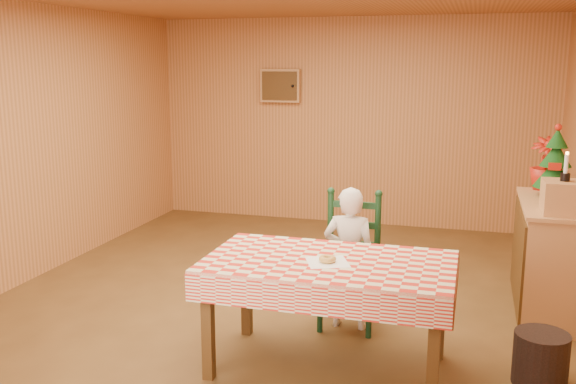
{
  "coord_description": "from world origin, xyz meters",
  "views": [
    {
      "loc": [
        1.52,
        -5.02,
        2.07
      ],
      "look_at": [
        0.0,
        0.2,
        0.95
      ],
      "focal_mm": 40.0,
      "sensor_mm": 36.0,
      "label": 1
    }
  ],
  "objects_px": {
    "ladder_chair": "(351,263)",
    "christmas_tree": "(555,164)",
    "storage_bin": "(541,359)",
    "shelf_unit": "(550,257)",
    "dining_table": "(329,272)",
    "crate": "(563,197)",
    "seated_child": "(349,258)"
  },
  "relations": [
    {
      "from": "dining_table",
      "to": "storage_bin",
      "type": "xyz_separation_m",
      "value": [
        1.37,
        0.16,
        -0.51
      ]
    },
    {
      "from": "seated_child",
      "to": "christmas_tree",
      "type": "bearing_deg",
      "value": -145.78
    },
    {
      "from": "dining_table",
      "to": "seated_child",
      "type": "relative_size",
      "value": 1.47
    },
    {
      "from": "shelf_unit",
      "to": "christmas_tree",
      "type": "height_order",
      "value": "christmas_tree"
    },
    {
      "from": "seated_child",
      "to": "storage_bin",
      "type": "relative_size",
      "value": 3.22
    },
    {
      "from": "seated_child",
      "to": "storage_bin",
      "type": "distance_m",
      "value": 1.53
    },
    {
      "from": "ladder_chair",
      "to": "crate",
      "type": "height_order",
      "value": "crate"
    },
    {
      "from": "crate",
      "to": "storage_bin",
      "type": "distance_m",
      "value": 1.32
    },
    {
      "from": "christmas_tree",
      "to": "storage_bin",
      "type": "xyz_separation_m",
      "value": [
        -0.18,
        -1.62,
        -1.04
      ]
    },
    {
      "from": "ladder_chair",
      "to": "crate",
      "type": "relative_size",
      "value": 3.6
    },
    {
      "from": "shelf_unit",
      "to": "storage_bin",
      "type": "distance_m",
      "value": 1.41
    },
    {
      "from": "dining_table",
      "to": "christmas_tree",
      "type": "xyz_separation_m",
      "value": [
        1.55,
        1.78,
        0.52
      ]
    },
    {
      "from": "dining_table",
      "to": "seated_child",
      "type": "height_order",
      "value": "seated_child"
    },
    {
      "from": "crate",
      "to": "christmas_tree",
      "type": "relative_size",
      "value": 0.48
    },
    {
      "from": "ladder_chair",
      "to": "shelf_unit",
      "type": "height_order",
      "value": "ladder_chair"
    },
    {
      "from": "shelf_unit",
      "to": "storage_bin",
      "type": "bearing_deg",
      "value": -97.04
    },
    {
      "from": "dining_table",
      "to": "christmas_tree",
      "type": "relative_size",
      "value": 2.67
    },
    {
      "from": "dining_table",
      "to": "crate",
      "type": "distance_m",
      "value": 1.96
    },
    {
      "from": "christmas_tree",
      "to": "storage_bin",
      "type": "distance_m",
      "value": 1.93
    },
    {
      "from": "seated_child",
      "to": "shelf_unit",
      "type": "bearing_deg",
      "value": -152.43
    },
    {
      "from": "seated_child",
      "to": "christmas_tree",
      "type": "height_order",
      "value": "christmas_tree"
    },
    {
      "from": "ladder_chair",
      "to": "christmas_tree",
      "type": "height_order",
      "value": "christmas_tree"
    },
    {
      "from": "seated_child",
      "to": "christmas_tree",
      "type": "distance_m",
      "value": 1.98
    },
    {
      "from": "crate",
      "to": "ladder_chair",
      "type": "bearing_deg",
      "value": -167.34
    },
    {
      "from": "ladder_chair",
      "to": "christmas_tree",
      "type": "xyz_separation_m",
      "value": [
        1.55,
        1.0,
        0.71
      ]
    },
    {
      "from": "ladder_chair",
      "to": "dining_table",
      "type": "bearing_deg",
      "value": -90.0
    },
    {
      "from": "ladder_chair",
      "to": "storage_bin",
      "type": "height_order",
      "value": "ladder_chair"
    },
    {
      "from": "ladder_chair",
      "to": "christmas_tree",
      "type": "relative_size",
      "value": 1.74
    },
    {
      "from": "dining_table",
      "to": "ladder_chair",
      "type": "xyz_separation_m",
      "value": [
        0.0,
        0.79,
        -0.18
      ]
    },
    {
      "from": "ladder_chair",
      "to": "crate",
      "type": "xyz_separation_m",
      "value": [
        1.55,
        0.35,
        0.55
      ]
    },
    {
      "from": "ladder_chair",
      "to": "seated_child",
      "type": "height_order",
      "value": "seated_child"
    },
    {
      "from": "crate",
      "to": "storage_bin",
      "type": "xyz_separation_m",
      "value": [
        -0.18,
        -0.97,
        -0.88
      ]
    }
  ]
}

